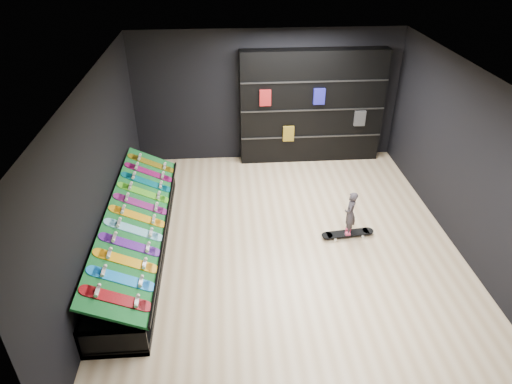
{
  "coord_description": "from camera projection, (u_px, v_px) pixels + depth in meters",
  "views": [
    {
      "loc": [
        -1.0,
        -6.38,
        5.01
      ],
      "look_at": [
        -0.5,
        0.2,
        1.0
      ],
      "focal_mm": 32.0,
      "sensor_mm": 36.0,
      "label": 1
    }
  ],
  "objects": [
    {
      "name": "display_board_2",
      "position": [
        126.0,
        261.0,
        6.59
      ],
      "size": [
        0.93,
        0.22,
        0.5
      ],
      "primitive_type": null,
      "rotation": [
        0.0,
        0.44,
        0.0
      ],
      "color": "yellow",
      "rests_on": "turf_ramp"
    },
    {
      "name": "wall_front",
      "position": [
        337.0,
        346.0,
        4.34
      ],
      "size": [
        6.0,
        0.02,
        3.0
      ],
      "primitive_type": "cube",
      "color": "black",
      "rests_on": "ground"
    },
    {
      "name": "wall_back",
      "position": [
        267.0,
        97.0,
        10.31
      ],
      "size": [
        6.0,
        0.02,
        3.0
      ],
      "primitive_type": "cube",
      "color": "black",
      "rests_on": "ground"
    },
    {
      "name": "display_board_10",
      "position": [
        151.0,
        163.0,
        9.18
      ],
      "size": [
        0.93,
        0.22,
        0.5
      ],
      "primitive_type": null,
      "rotation": [
        0.0,
        0.44,
        0.0
      ],
      "color": "yellow",
      "rests_on": "turf_ramp"
    },
    {
      "name": "wall_right",
      "position": [
        468.0,
        164.0,
        7.52
      ],
      "size": [
        0.02,
        7.0,
        3.0
      ],
      "primitive_type": "cube",
      "color": "black",
      "rests_on": "ground"
    },
    {
      "name": "display_board_9",
      "position": [
        149.0,
        172.0,
        8.86
      ],
      "size": [
        0.93,
        0.22,
        0.5
      ],
      "primitive_type": null,
      "rotation": [
        0.0,
        0.44,
        0.0
      ],
      "color": "#E5198C",
      "rests_on": "turf_ramp"
    },
    {
      "name": "display_board_0",
      "position": [
        116.0,
        298.0,
        5.94
      ],
      "size": [
        0.93,
        0.22,
        0.5
      ],
      "primitive_type": null,
      "rotation": [
        0.0,
        0.44,
        0.0
      ],
      "color": "red",
      "rests_on": "turf_ramp"
    },
    {
      "name": "display_board_3",
      "position": [
        130.0,
        245.0,
        6.91
      ],
      "size": [
        0.93,
        0.22,
        0.5
      ],
      "primitive_type": null,
      "rotation": [
        0.0,
        0.44,
        0.0
      ],
      "color": "purple",
      "rests_on": "turf_ramp"
    },
    {
      "name": "display_board_1",
      "position": [
        121.0,
        279.0,
        6.27
      ],
      "size": [
        0.93,
        0.22,
        0.5
      ],
      "primitive_type": null,
      "rotation": [
        0.0,
        0.44,
        0.0
      ],
      "color": "blue",
      "rests_on": "turf_ramp"
    },
    {
      "name": "child",
      "position": [
        349.0,
        221.0,
        8.13
      ],
      "size": [
        0.19,
        0.23,
        0.5
      ],
      "primitive_type": "imported",
      "rotation": [
        0.0,
        0.0,
        -1.95
      ],
      "color": "black",
      "rests_on": "floor_skateboard"
    },
    {
      "name": "display_board_8",
      "position": [
        147.0,
        182.0,
        8.53
      ],
      "size": [
        0.93,
        0.22,
        0.5
      ],
      "primitive_type": null,
      "rotation": [
        0.0,
        0.44,
        0.0
      ],
      "color": "#0C8C99",
      "rests_on": "turf_ramp"
    },
    {
      "name": "display_rack",
      "position": [
        138.0,
        240.0,
        7.81
      ],
      "size": [
        0.9,
        4.5,
        0.5
      ],
      "primitive_type": null,
      "color": "black",
      "rests_on": "ground"
    },
    {
      "name": "display_board_6",
      "position": [
        141.0,
        204.0,
        7.89
      ],
      "size": [
        0.93,
        0.22,
        0.5
      ],
      "primitive_type": null,
      "rotation": [
        0.0,
        0.44,
        0.0
      ],
      "color": "#2626BF",
      "rests_on": "turf_ramp"
    },
    {
      "name": "floor_skateboard",
      "position": [
        347.0,
        235.0,
        8.29
      ],
      "size": [
        1.0,
        0.32,
        0.09
      ],
      "primitive_type": null,
      "rotation": [
        0.0,
        0.0,
        0.11
      ],
      "color": "black",
      "rests_on": "ground"
    },
    {
      "name": "display_board_7",
      "position": [
        144.0,
        193.0,
        8.21
      ],
      "size": [
        0.93,
        0.22,
        0.5
      ],
      "primitive_type": null,
      "rotation": [
        0.0,
        0.44,
        0.0
      ],
      "color": "green",
      "rests_on": "turf_ramp"
    },
    {
      "name": "back_shelving",
      "position": [
        312.0,
        107.0,
        10.33
      ],
      "size": [
        3.24,
        0.38,
        2.59
      ],
      "primitive_type": "cube",
      "color": "black",
      "rests_on": "ground"
    },
    {
      "name": "wall_left",
      "position": [
        98.0,
        178.0,
        7.13
      ],
      "size": [
        0.02,
        7.0,
        3.0
      ],
      "primitive_type": "cube",
      "color": "black",
      "rests_on": "ground"
    },
    {
      "name": "ceiling",
      "position": [
        292.0,
        79.0,
        6.55
      ],
      "size": [
        6.0,
        7.0,
        0.01
      ],
      "primitive_type": "cube",
      "color": "white",
      "rests_on": "ground"
    },
    {
      "name": "floor",
      "position": [
        285.0,
        245.0,
        8.11
      ],
      "size": [
        6.0,
        7.0,
        0.01
      ],
      "primitive_type": "cube",
      "color": "beige",
      "rests_on": "ground"
    },
    {
      "name": "display_board_5",
      "position": [
        138.0,
        216.0,
        7.56
      ],
      "size": [
        0.93,
        0.22,
        0.5
      ],
      "primitive_type": null,
      "rotation": [
        0.0,
        0.44,
        0.0
      ],
      "color": "orange",
      "rests_on": "turf_ramp"
    },
    {
      "name": "turf_ramp",
      "position": [
        137.0,
        218.0,
        7.57
      ],
      "size": [
        0.92,
        4.5,
        0.46
      ],
      "primitive_type": "cube",
      "rotation": [
        0.0,
        0.44,
        0.0
      ],
      "color": "#0D521D",
      "rests_on": "display_rack"
    },
    {
      "name": "display_board_4",
      "position": [
        134.0,
        230.0,
        7.24
      ],
      "size": [
        0.93,
        0.22,
        0.5
      ],
      "primitive_type": null,
      "rotation": [
        0.0,
        0.44,
        0.0
      ],
      "color": "#0CB2E5",
      "rests_on": "turf_ramp"
    }
  ]
}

